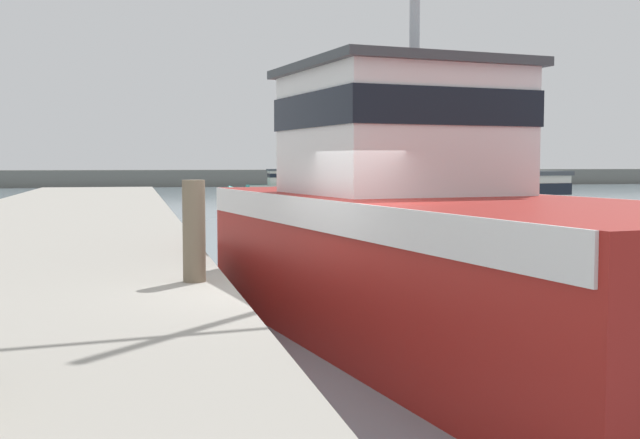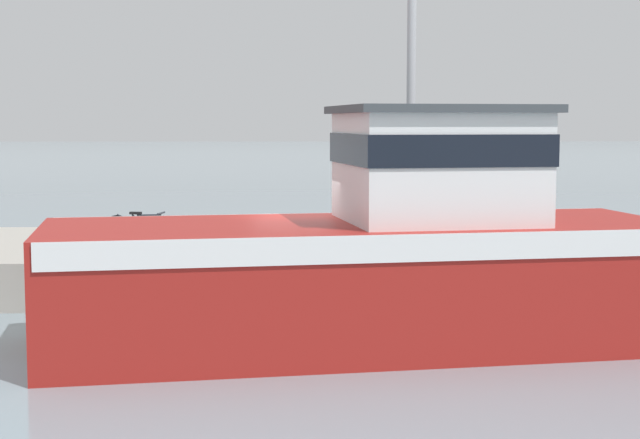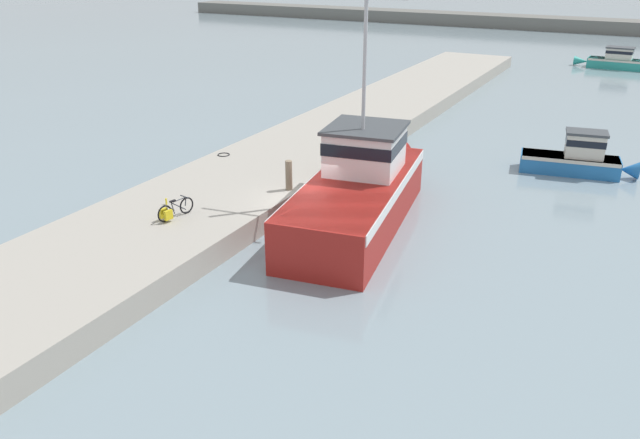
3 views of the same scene
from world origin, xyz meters
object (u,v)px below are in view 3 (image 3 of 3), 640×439
(boat_blue_far, at_px, (624,61))
(boat_red_outer, at_px, (577,158))
(bicycle_touring, at_px, (172,211))
(mooring_post, at_px, (289,175))
(fishing_boat_main, at_px, (360,188))
(water_bottle_by_bike, at_px, (166,201))

(boat_blue_far, bearing_deg, boat_red_outer, -177.64)
(boat_blue_far, xyz_separation_m, bicycle_touring, (-11.82, -47.29, 0.52))
(bicycle_touring, xyz_separation_m, mooring_post, (2.20, 4.59, 0.30))
(boat_blue_far, height_order, mooring_post, mooring_post)
(fishing_boat_main, xyz_separation_m, boat_blue_far, (6.59, 42.40, -0.69))
(boat_red_outer, height_order, boat_blue_far, boat_red_outer)
(bicycle_touring, height_order, mooring_post, mooring_post)
(fishing_boat_main, bearing_deg, water_bottle_by_bike, -157.29)
(fishing_boat_main, xyz_separation_m, bicycle_touring, (-5.23, -4.89, -0.18))
(boat_red_outer, distance_m, mooring_post, 14.35)
(mooring_post, relative_size, water_bottle_by_bike, 4.92)
(boat_red_outer, relative_size, mooring_post, 4.39)
(boat_blue_far, bearing_deg, bicycle_touring, 167.97)
(fishing_boat_main, xyz_separation_m, boat_red_outer, (6.79, 10.14, -0.60))
(boat_red_outer, relative_size, boat_blue_far, 0.68)
(fishing_boat_main, height_order, bicycle_touring, fishing_boat_main)
(boat_red_outer, relative_size, bicycle_touring, 3.35)
(mooring_post, height_order, water_bottle_by_bike, mooring_post)
(bicycle_touring, bearing_deg, boat_red_outer, 61.96)
(fishing_boat_main, height_order, water_bottle_by_bike, fishing_boat_main)
(boat_blue_far, distance_m, mooring_post, 43.78)
(boat_blue_far, height_order, water_bottle_by_bike, boat_blue_far)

